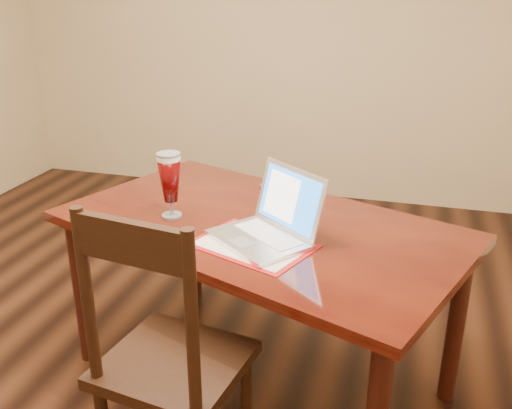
# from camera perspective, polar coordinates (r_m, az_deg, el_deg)

# --- Properties ---
(ground) EXTENTS (5.00, 5.00, 0.00)m
(ground) POSITION_cam_1_polar(r_m,az_deg,el_deg) (2.82, -10.26, -15.91)
(ground) COLOR black
(ground) RESTS_ON ground
(dining_table) EXTENTS (1.86, 1.45, 1.05)m
(dining_table) POSITION_cam_1_polar(r_m,az_deg,el_deg) (2.38, 0.12, -3.70)
(dining_table) COLOR #50170A
(dining_table) RESTS_ON ground
(dining_chair) EXTENTS (0.52, 0.50, 1.09)m
(dining_chair) POSITION_cam_1_polar(r_m,az_deg,el_deg) (2.00, -8.81, -15.23)
(dining_chair) COLOR black
(dining_chair) RESTS_ON ground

